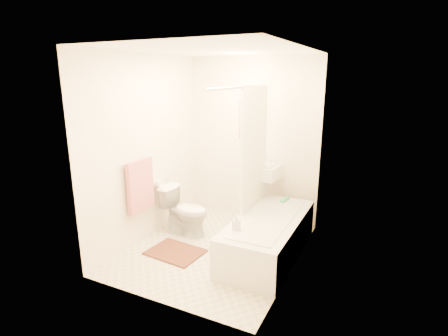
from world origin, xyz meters
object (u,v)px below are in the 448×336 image
at_px(sink, 261,193).
at_px(soap_bottle, 236,223).
at_px(toilet, 185,211).
at_px(bath_mat, 175,252).
at_px(bathtub, 268,236).

distance_m(sink, soap_bottle, 1.26).
relative_size(toilet, bath_mat, 1.02).
xyz_separation_m(toilet, sink, (0.83, 0.72, 0.17)).
bearing_deg(sink, soap_bottle, -76.97).
bearing_deg(soap_bottle, bath_mat, -178.84).
height_order(bath_mat, soap_bottle, soap_bottle).
xyz_separation_m(sink, bath_mat, (-0.64, -1.26, -0.49)).
xyz_separation_m(toilet, soap_bottle, (1.00, -0.52, 0.23)).
bearing_deg(bathtub, bath_mat, -154.53).
relative_size(sink, bathtub, 0.60).
distance_m(toilet, bath_mat, 0.65).
relative_size(sink, soap_bottle, 5.59).
distance_m(bathtub, bath_mat, 1.16).
bearing_deg(sink, bathtub, -58.11).
height_order(toilet, sink, sink).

